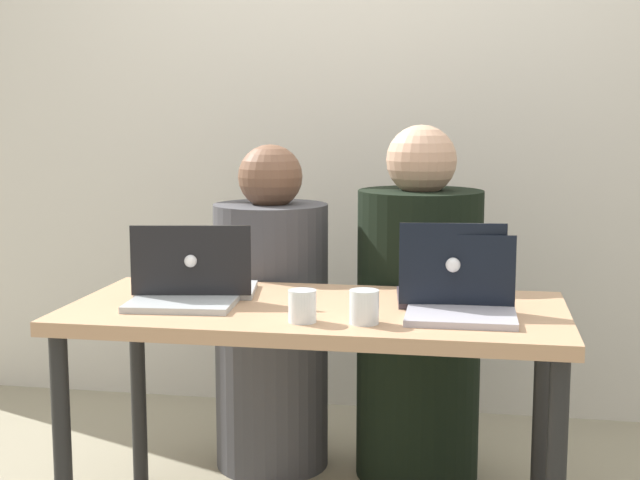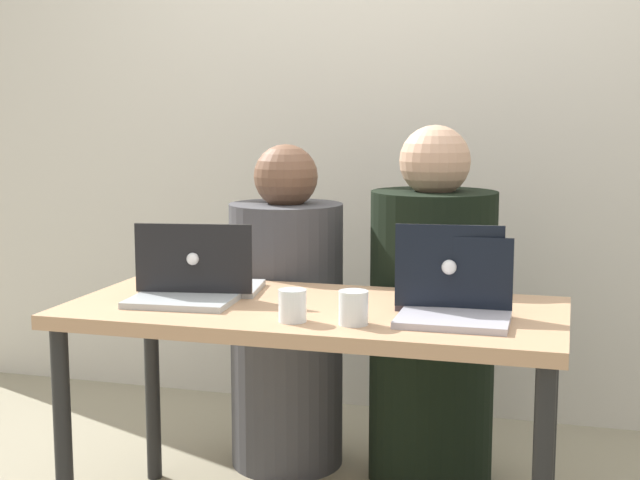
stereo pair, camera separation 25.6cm
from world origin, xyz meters
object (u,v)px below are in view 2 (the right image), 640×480
object	(u,v)px
person_on_right	(432,326)
laptop_front_right	(455,303)
laptop_back_left	(200,278)
laptop_front_left	(186,285)
laptop_back_right	(449,289)
water_glass_center	(292,308)
water_glass_right	(353,310)
person_on_left	(287,324)

from	to	relation	value
person_on_right	laptop_front_right	bearing A→B (deg)	118.96
laptop_back_left	laptop_front_left	distance (m)	0.12
laptop_front_right	laptop_back_right	xyz separation A→B (m)	(-0.04, 0.15, 0.01)
water_glass_center	laptop_front_left	bearing A→B (deg)	156.98
laptop_back_left	water_glass_center	distance (m)	0.47
person_on_right	water_glass_right	distance (m)	0.76
water_glass_right	water_glass_center	world-z (taller)	water_glass_right
laptop_back_left	laptop_back_right	size ratio (longest dim) A/B	1.20
laptop_front_left	water_glass_center	xyz separation A→B (m)	(0.37, -0.16, -0.01)
laptop_front_right	person_on_right	bearing A→B (deg)	103.24
laptop_back_left	laptop_front_left	world-z (taller)	laptop_back_left
laptop_front_right	laptop_back_right	bearing A→B (deg)	102.56
person_on_left	laptop_back_right	xyz separation A→B (m)	(0.63, -0.45, 0.25)
laptop_back_left	laptop_back_right	distance (m)	0.75
person_on_left	laptop_back_left	distance (m)	0.54
person_on_left	laptop_back_left	world-z (taller)	person_on_left
laptop_front_left	laptop_back_right	distance (m)	0.76
water_glass_right	water_glass_center	size ratio (longest dim) A/B	1.04
laptop_back_right	laptop_back_left	bearing A→B (deg)	-5.73
water_glass_center	laptop_back_left	bearing A→B (deg)	144.02
laptop_back_left	laptop_front_left	xyz separation A→B (m)	(0.01, -0.12, -0.00)
person_on_right	laptop_back_left	xyz separation A→B (m)	(-0.64, -0.46, 0.21)
laptop_back_left	water_glass_right	bearing A→B (deg)	144.30
laptop_front_left	water_glass_right	world-z (taller)	laptop_front_left
laptop_front_right	water_glass_right	distance (m)	0.28
laptop_front_right	laptop_back_left	bearing A→B (deg)	168.98
laptop_back_left	laptop_back_right	bearing A→B (deg)	170.95
laptop_back_right	water_glass_right	size ratio (longest dim) A/B	3.61
laptop_front_left	laptop_back_left	bearing A→B (deg)	88.24
person_on_left	laptop_front_left	bearing A→B (deg)	83.55
laptop_front_right	water_glass_right	size ratio (longest dim) A/B	3.31
person_on_right	laptop_back_left	distance (m)	0.82
laptop_back_right	person_on_right	bearing A→B (deg)	-82.15
person_on_left	person_on_right	size ratio (longest dim) A/B	0.94
person_on_right	laptop_back_right	distance (m)	0.51
person_on_left	laptop_front_right	world-z (taller)	person_on_left
person_on_left	laptop_back_right	world-z (taller)	person_on_left
laptop_front_left	laptop_back_right	size ratio (longest dim) A/B	0.98
person_on_left	water_glass_center	world-z (taller)	person_on_left
person_on_left	laptop_front_left	world-z (taller)	person_on_left
person_on_right	laptop_back_left	size ratio (longest dim) A/B	3.15
water_glass_right	laptop_front_left	bearing A→B (deg)	164.65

